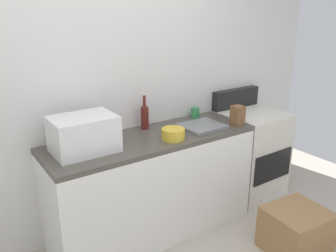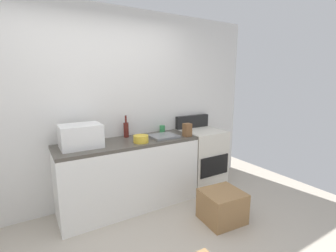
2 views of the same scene
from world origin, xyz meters
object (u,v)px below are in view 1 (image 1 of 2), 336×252
object	(u,v)px
wine_bottle	(145,117)
cardboard_box_large	(296,231)
coffee_mug	(195,113)
mixing_bowl	(173,134)
stove_oven	(250,152)
microwave	(84,134)
knife_block	(238,116)

from	to	relation	value
wine_bottle	cardboard_box_large	distance (m)	1.58
coffee_mug	mixing_bowl	distance (m)	0.64
stove_oven	wine_bottle	size ratio (longest dim) A/B	3.67
microwave	stove_oven	bearing A→B (deg)	-0.39
coffee_mug	mixing_bowl	world-z (taller)	coffee_mug
stove_oven	wine_bottle	bearing A→B (deg)	170.19
stove_oven	wine_bottle	world-z (taller)	wine_bottle
wine_bottle	coffee_mug	world-z (taller)	wine_bottle
microwave	wine_bottle	distance (m)	0.66
knife_block	cardboard_box_large	xyz separation A→B (m)	(0.01, -0.72, -0.80)
microwave	knife_block	size ratio (longest dim) A/B	2.56
microwave	cardboard_box_large	distance (m)	1.87
wine_bottle	mixing_bowl	bearing A→B (deg)	-81.42
knife_block	stove_oven	bearing A→B (deg)	24.51
stove_oven	microwave	xyz separation A→B (m)	(-1.80, 0.01, 0.57)
microwave	wine_bottle	xyz separation A→B (m)	(0.63, 0.19, -0.03)
knife_block	mixing_bowl	distance (m)	0.69
microwave	knife_block	distance (m)	1.39
stove_oven	coffee_mug	size ratio (longest dim) A/B	11.00
stove_oven	knife_block	size ratio (longest dim) A/B	6.11
wine_bottle	knife_block	distance (m)	0.84
coffee_mug	microwave	bearing A→B (deg)	-170.69
microwave	coffee_mug	bearing A→B (deg)	9.31
coffee_mug	knife_block	xyz separation A→B (m)	(0.17, -0.40, 0.04)
coffee_mug	cardboard_box_large	size ratio (longest dim) A/B	0.22
stove_oven	microwave	size ratio (longest dim) A/B	2.39
knife_block	microwave	bearing A→B (deg)	171.50
wine_bottle	cardboard_box_large	bearing A→B (deg)	-55.97
stove_oven	microwave	world-z (taller)	microwave
knife_block	cardboard_box_large	size ratio (longest dim) A/B	0.39
stove_oven	cardboard_box_large	size ratio (longest dim) A/B	2.37
wine_bottle	knife_block	size ratio (longest dim) A/B	1.67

